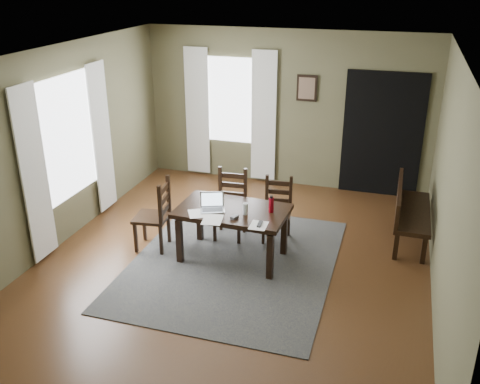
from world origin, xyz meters
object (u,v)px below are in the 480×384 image
(dining_table, at_px, (232,215))
(bench, at_px, (408,208))
(laptop, at_px, (212,205))
(chair_end, at_px, (155,215))
(chair_back_right, at_px, (277,210))
(water_bottle, at_px, (271,205))
(chair_back_left, at_px, (231,205))

(dining_table, height_order, bench, bench)
(laptop, bearing_deg, chair_end, 156.00)
(chair_back_right, bearing_deg, laptop, -136.97)
(bench, distance_m, water_bottle, 2.09)
(chair_back_left, height_order, laptop, chair_back_left)
(chair_back_left, bearing_deg, water_bottle, -41.72)
(bench, bearing_deg, chair_back_left, 104.31)
(dining_table, xyz_separation_m, chair_back_right, (0.43, 0.72, -0.19))
(chair_back_left, relative_size, laptop, 2.63)
(dining_table, xyz_separation_m, chair_end, (-1.09, -0.04, -0.14))
(dining_table, bearing_deg, laptop, -161.48)
(dining_table, bearing_deg, chair_end, -175.28)
(chair_end, height_order, chair_back_right, chair_end)
(chair_end, height_order, water_bottle, chair_end)
(bench, height_order, laptop, laptop)
(dining_table, height_order, water_bottle, water_bottle)
(dining_table, bearing_deg, bench, 31.84)
(chair_back_right, distance_m, bench, 1.84)
(chair_back_right, bearing_deg, chair_back_left, -177.47)
(chair_back_left, xyz_separation_m, chair_back_right, (0.66, 0.10, -0.04))
(chair_end, relative_size, water_bottle, 4.49)
(bench, bearing_deg, water_bottle, 124.86)
(dining_table, relative_size, chair_back_right, 1.61)
(chair_end, bearing_deg, chair_back_right, 109.26)
(dining_table, xyz_separation_m, water_bottle, (0.50, 0.06, 0.19))
(water_bottle, bearing_deg, chair_end, -176.40)
(dining_table, relative_size, chair_back_left, 1.48)
(chair_back_right, height_order, laptop, laptop)
(chair_back_left, bearing_deg, laptop, -96.19)
(chair_back_left, xyz_separation_m, water_bottle, (0.73, -0.56, 0.34))
(dining_table, distance_m, water_bottle, 0.54)
(bench, xyz_separation_m, laptop, (-2.45, -1.31, 0.29))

